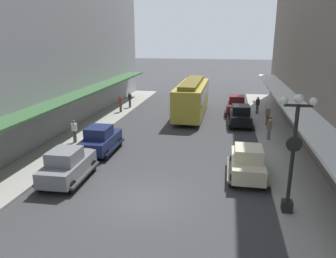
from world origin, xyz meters
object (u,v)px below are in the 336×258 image
at_px(parked_car_1, 236,105).
at_px(pedestrian_0, 130,100).
at_px(parked_car_4, 248,161).
at_px(pedestrian_2, 74,131).
at_px(lamp_post_with_clock, 293,150).
at_px(pedestrian_1, 269,128).
at_px(streetcar, 192,97).
at_px(pedestrian_3, 258,105).
at_px(pedestrian_4, 268,115).
at_px(pedestrian_5, 121,104).
at_px(parked_car_2, 67,164).
at_px(fire_hydrant, 51,159).
at_px(parked_car_0, 240,115).
at_px(parked_car_3, 101,139).

distance_m(parked_car_1, pedestrian_0, 11.17).
xyz_separation_m(parked_car_4, pedestrian_2, (-11.87, 3.59, 0.05)).
distance_m(lamp_post_with_clock, pedestrian_1, 10.55).
bearing_deg(pedestrian_1, streetcar, 133.46).
xyz_separation_m(pedestrian_3, pedestrian_4, (0.51, -4.30, 0.00)).
distance_m(lamp_post_with_clock, pedestrian_0, 23.37).
height_order(streetcar, pedestrian_0, streetcar).
height_order(pedestrian_4, pedestrian_5, same).
distance_m(parked_car_1, pedestrian_5, 11.57).
height_order(pedestrian_2, pedestrian_3, same).
height_order(parked_car_1, parked_car_4, same).
height_order(lamp_post_with_clock, pedestrian_5, lamp_post_with_clock).
bearing_deg(pedestrian_5, parked_car_4, -48.95).
bearing_deg(pedestrian_1, lamp_post_with_clock, -91.95).
distance_m(parked_car_2, pedestrian_0, 18.02).
xyz_separation_m(fire_hydrant, pedestrian_4, (13.45, 11.77, 0.43)).
height_order(parked_car_0, parked_car_3, same).
bearing_deg(pedestrian_0, parked_car_3, -81.16).
relative_size(pedestrian_1, pedestrian_5, 1.02).
relative_size(parked_car_4, streetcar, 0.44).
relative_size(parked_car_2, pedestrian_0, 2.62).
xyz_separation_m(parked_car_2, pedestrian_2, (-2.43, 5.77, 0.05)).
distance_m(lamp_post_with_clock, pedestrian_4, 14.74).
bearing_deg(parked_car_0, pedestrian_5, 167.45).
distance_m(parked_car_2, lamp_post_with_clock, 11.24).
bearing_deg(parked_car_4, pedestrian_4, 78.58).
relative_size(parked_car_1, lamp_post_with_clock, 0.83).
distance_m(parked_car_2, fire_hydrant, 2.31).
relative_size(parked_car_3, streetcar, 0.44).
bearing_deg(pedestrian_2, fire_hydrant, -81.68).
bearing_deg(pedestrian_0, pedestrian_5, -97.24).
height_order(parked_car_3, pedestrian_1, parked_car_3).
distance_m(parked_car_4, pedestrian_5, 17.90).
bearing_deg(parked_car_4, parked_car_1, 91.20).
height_order(parked_car_3, streetcar, streetcar).
bearing_deg(parked_car_2, pedestrian_4, 48.50).
bearing_deg(fire_hydrant, lamp_post_with_clock, -12.46).
distance_m(parked_car_2, parked_car_4, 9.68).
distance_m(pedestrian_4, pedestrian_5, 14.20).
bearing_deg(parked_car_0, parked_car_3, -137.44).
relative_size(pedestrian_1, pedestrian_3, 1.02).
bearing_deg(lamp_post_with_clock, streetcar, 109.60).
xyz_separation_m(parked_car_0, pedestrian_1, (1.93, -4.13, 0.07)).
bearing_deg(streetcar, pedestrian_4, -20.88).
height_order(lamp_post_with_clock, pedestrian_1, lamp_post_with_clock).
distance_m(pedestrian_1, pedestrian_4, 4.24).
distance_m(parked_car_1, pedestrian_4, 4.94).
height_order(fire_hydrant, pedestrian_3, pedestrian_3).
relative_size(parked_car_0, pedestrian_2, 2.62).
xyz_separation_m(parked_car_4, pedestrian_5, (-11.76, 13.50, 0.05)).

